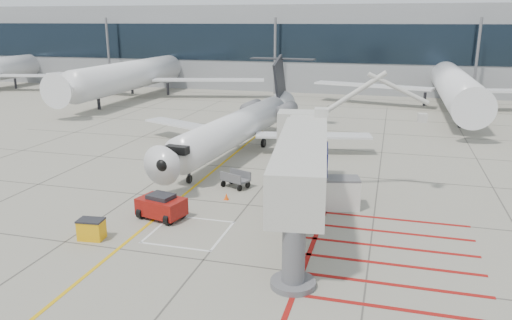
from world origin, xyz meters
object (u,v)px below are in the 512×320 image
(regional_jet, at_px, (227,115))
(jet_bridge, at_px, (302,172))
(spill_bin, at_px, (91,229))
(pushback_tug, at_px, (161,206))

(regional_jet, xyz_separation_m, jet_bridge, (8.81, -13.40, -0.33))
(regional_jet, distance_m, jet_bridge, 16.04)
(jet_bridge, relative_size, spill_bin, 13.33)
(jet_bridge, distance_m, spill_bin, 11.93)
(pushback_tug, bearing_deg, spill_bin, -108.41)
(jet_bridge, height_order, spill_bin, jet_bridge)
(jet_bridge, height_order, pushback_tug, jet_bridge)
(jet_bridge, bearing_deg, spill_bin, -167.13)
(pushback_tug, relative_size, spill_bin, 2.06)
(regional_jet, bearing_deg, pushback_tug, -83.10)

